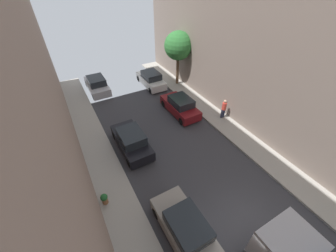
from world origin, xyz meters
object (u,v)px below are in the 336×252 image
parked_car_left_3 (132,141)px  parked_car_left_4 (97,85)px  parked_car_right_2 (180,106)px  potted_plant_3 (104,199)px  street_tree_1 (178,46)px  parked_car_right_3 (151,79)px  parked_car_left_2 (186,229)px  pedestrian (224,108)px

parked_car_left_3 → parked_car_left_4: (0.00, 9.62, 0.00)m
parked_car_right_2 → potted_plant_3: (-8.35, -5.52, -0.18)m
parked_car_left_4 → street_tree_1: size_ratio=0.77×
parked_car_right_3 → street_tree_1: bearing=-24.3°
potted_plant_3 → parked_car_left_4: bearing=77.2°
parked_car_right_3 → street_tree_1: 4.46m
parked_car_right_3 → potted_plant_3: bearing=-126.1°
parked_car_left_2 → parked_car_left_3: size_ratio=1.00×
parked_car_left_4 → street_tree_1: 9.13m
parked_car_left_2 → parked_car_right_3: 16.03m
parked_car_left_4 → parked_car_right_2: (5.40, -7.52, 0.00)m
parked_car_left_2 → parked_car_left_4: size_ratio=1.00×
street_tree_1 → parked_car_right_3: bearing=155.7°
parked_car_left_2 → parked_car_right_2: (5.40, 9.16, 0.00)m
parked_car_right_2 → potted_plant_3: parked_car_right_2 is taller
parked_car_left_3 → parked_car_right_3: (5.40, 8.04, 0.00)m
parked_car_left_3 → potted_plant_3: (-2.95, -3.42, -0.18)m
street_tree_1 → parked_car_left_3: bearing=-139.3°
parked_car_left_2 → pedestrian: pedestrian is taller
parked_car_right_2 → potted_plant_3: size_ratio=5.93×
parked_car_left_4 → pedestrian: size_ratio=2.44×
pedestrian → street_tree_1: 7.93m
parked_car_left_3 → parked_car_right_3: 9.69m
parked_car_right_3 → parked_car_right_2: bearing=-90.0°
potted_plant_3 → parked_car_right_2: bearing=33.5°
parked_car_right_2 → pedestrian: pedestrian is taller
parked_car_left_2 → potted_plant_3: size_ratio=5.93×
pedestrian → potted_plant_3: pedestrian is taller
parked_car_left_2 → parked_car_right_2: size_ratio=1.00×
parked_car_left_3 → parked_car_left_4: bearing=90.0°
parked_car_left_4 → potted_plant_3: (-2.95, -13.04, -0.18)m
parked_car_left_3 → street_tree_1: street_tree_1 is taller
potted_plant_3 → pedestrian: bearing=15.1°
parked_car_left_3 → street_tree_1: (7.99, 6.87, 3.43)m
parked_car_left_2 → potted_plant_3: bearing=129.1°
parked_car_left_4 → parked_car_left_2: bearing=-90.0°
parked_car_right_2 → pedestrian: 3.72m
parked_car_right_3 → street_tree_1: street_tree_1 is taller
parked_car_left_3 → parked_car_right_2: same height
parked_car_left_3 → pedestrian: size_ratio=2.44×
pedestrian → potted_plant_3: (-11.05, -2.98, -0.54)m
street_tree_1 → potted_plant_3: bearing=-136.8°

